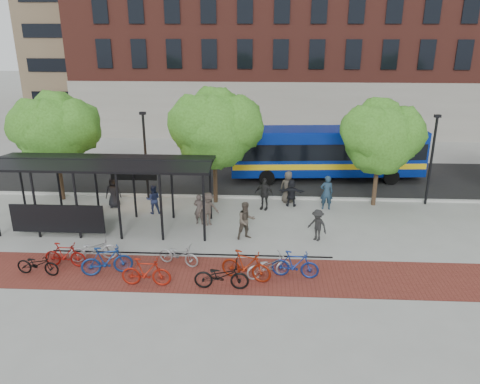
{
  "coord_description": "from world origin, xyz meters",
  "views": [
    {
      "loc": [
        -0.28,
        -21.82,
        9.72
      ],
      "look_at": [
        -1.45,
        0.62,
        1.6
      ],
      "focal_mm": 35.0,
      "sensor_mm": 36.0,
      "label": 1
    }
  ],
  "objects_px": {
    "tree_c": "(382,135)",
    "lamp_post_right": "(432,158)",
    "pedestrian_6": "(288,187)",
    "pedestrian_9": "(317,225)",
    "lamp_post_left": "(145,154)",
    "bike_5": "(146,272)",
    "bike_0": "(38,264)",
    "pedestrian_8": "(246,221)",
    "pedestrian_7": "(327,192)",
    "pedestrian_5": "(291,193)",
    "bus_shelter": "(102,170)",
    "bike_11": "(295,264)",
    "bike_10": "(269,266)",
    "pedestrian_0": "(113,192)",
    "bus": "(326,150)",
    "pedestrian_1": "(199,209)",
    "bike_2": "(94,249)",
    "tree_b": "(216,126)",
    "bike_6": "(179,254)",
    "bike_8": "(221,276)",
    "pedestrian_4": "(264,194)",
    "tree_a": "(56,128)",
    "pedestrian_3": "(208,209)",
    "bike_1": "(65,255)",
    "bike_9": "(246,266)",
    "pedestrian_2": "(153,199)"
  },
  "relations": [
    {
      "from": "pedestrian_4",
      "to": "pedestrian_7",
      "type": "distance_m",
      "value": 3.44
    },
    {
      "from": "bike_0",
      "to": "pedestrian_6",
      "type": "distance_m",
      "value": 13.76
    },
    {
      "from": "tree_c",
      "to": "pedestrian_1",
      "type": "distance_m",
      "value": 10.63
    },
    {
      "from": "bus_shelter",
      "to": "bike_8",
      "type": "distance_m",
      "value": 8.76
    },
    {
      "from": "bus_shelter",
      "to": "pedestrian_0",
      "type": "relative_size",
      "value": 6.07
    },
    {
      "from": "pedestrian_5",
      "to": "bus_shelter",
      "type": "bearing_deg",
      "value": 23.6
    },
    {
      "from": "bike_5",
      "to": "pedestrian_7",
      "type": "xyz_separation_m",
      "value": [
        8.0,
        8.5,
        0.38
      ]
    },
    {
      "from": "pedestrian_7",
      "to": "pedestrian_1",
      "type": "bearing_deg",
      "value": 19.26
    },
    {
      "from": "bus",
      "to": "bike_9",
      "type": "relative_size",
      "value": 5.99
    },
    {
      "from": "pedestrian_6",
      "to": "pedestrian_9",
      "type": "bearing_deg",
      "value": 113.54
    },
    {
      "from": "pedestrian_6",
      "to": "pedestrian_9",
      "type": "xyz_separation_m",
      "value": [
        1.16,
        -4.95,
        -0.15
      ]
    },
    {
      "from": "bus",
      "to": "pedestrian_1",
      "type": "height_order",
      "value": "bus"
    },
    {
      "from": "bike_2",
      "to": "bike_10",
      "type": "distance_m",
      "value": 7.64
    },
    {
      "from": "bike_6",
      "to": "bike_8",
      "type": "relative_size",
      "value": 0.87
    },
    {
      "from": "pedestrian_7",
      "to": "pedestrian_4",
      "type": "bearing_deg",
      "value": 2.93
    },
    {
      "from": "bike_2",
      "to": "pedestrian_8",
      "type": "distance_m",
      "value": 6.99
    },
    {
      "from": "bike_2",
      "to": "tree_b",
      "type": "bearing_deg",
      "value": -48.56
    },
    {
      "from": "bike_6",
      "to": "lamp_post_right",
      "type": "bearing_deg",
      "value": -40.99
    },
    {
      "from": "lamp_post_left",
      "to": "bike_8",
      "type": "relative_size",
      "value": 2.41
    },
    {
      "from": "pedestrian_1",
      "to": "pedestrian_3",
      "type": "relative_size",
      "value": 0.92
    },
    {
      "from": "tree_c",
      "to": "bike_8",
      "type": "relative_size",
      "value": 2.79
    },
    {
      "from": "bike_1",
      "to": "bike_10",
      "type": "height_order",
      "value": "bike_1"
    },
    {
      "from": "bike_2",
      "to": "bike_6",
      "type": "height_order",
      "value": "bike_2"
    },
    {
      "from": "tree_b",
      "to": "pedestrian_6",
      "type": "xyz_separation_m",
      "value": [
        4.05,
        0.1,
        -3.53
      ]
    },
    {
      "from": "pedestrian_7",
      "to": "tree_b",
      "type": "bearing_deg",
      "value": -7.95
    },
    {
      "from": "tree_c",
      "to": "lamp_post_right",
      "type": "xyz_separation_m",
      "value": [
        2.91,
        0.25,
        -1.31
      ]
    },
    {
      "from": "pedestrian_3",
      "to": "pedestrian_9",
      "type": "distance_m",
      "value": 5.56
    },
    {
      "from": "bus",
      "to": "pedestrian_0",
      "type": "distance_m",
      "value": 13.74
    },
    {
      "from": "lamp_post_right",
      "to": "pedestrian_8",
      "type": "relative_size",
      "value": 2.76
    },
    {
      "from": "bike_11",
      "to": "pedestrian_2",
      "type": "relative_size",
      "value": 1.2
    },
    {
      "from": "bike_0",
      "to": "lamp_post_right",
      "type": "bearing_deg",
      "value": -58.07
    },
    {
      "from": "bike_6",
      "to": "pedestrian_0",
      "type": "bearing_deg",
      "value": 54.15
    },
    {
      "from": "bus_shelter",
      "to": "bike_5",
      "type": "distance_m",
      "value": 6.86
    },
    {
      "from": "pedestrian_6",
      "to": "lamp_post_right",
      "type": "bearing_deg",
      "value": -168.6
    },
    {
      "from": "bike_6",
      "to": "bus",
      "type": "bearing_deg",
      "value": -14.29
    },
    {
      "from": "lamp_post_left",
      "to": "bike_5",
      "type": "relative_size",
      "value": 2.6
    },
    {
      "from": "bike_0",
      "to": "bike_2",
      "type": "bearing_deg",
      "value": -48.55
    },
    {
      "from": "bike_0",
      "to": "pedestrian_8",
      "type": "bearing_deg",
      "value": -59.27
    },
    {
      "from": "lamp_post_right",
      "to": "bike_11",
      "type": "xyz_separation_m",
      "value": [
        -7.93,
        -8.62,
        -2.17
      ]
    },
    {
      "from": "pedestrian_8",
      "to": "bike_8",
      "type": "bearing_deg",
      "value": -123.3
    },
    {
      "from": "tree_c",
      "to": "pedestrian_3",
      "type": "bearing_deg",
      "value": -159.89
    },
    {
      "from": "bike_11",
      "to": "bike_10",
      "type": "bearing_deg",
      "value": 100.85
    },
    {
      "from": "tree_c",
      "to": "bike_11",
      "type": "relative_size",
      "value": 3.08
    },
    {
      "from": "lamp_post_right",
      "to": "pedestrian_5",
      "type": "xyz_separation_m",
      "value": [
        -7.68,
        -0.71,
        -1.96
      ]
    },
    {
      "from": "tree_a",
      "to": "pedestrian_3",
      "type": "relative_size",
      "value": 3.52
    },
    {
      "from": "tree_b",
      "to": "bus",
      "type": "bearing_deg",
      "value": 34.88
    },
    {
      "from": "lamp_post_left",
      "to": "lamp_post_right",
      "type": "relative_size",
      "value": 1.0
    },
    {
      "from": "pedestrian_0",
      "to": "pedestrian_1",
      "type": "bearing_deg",
      "value": -32.01
    },
    {
      "from": "bike_5",
      "to": "pedestrian_7",
      "type": "bearing_deg",
      "value": -42.57
    },
    {
      "from": "bike_8",
      "to": "pedestrian_0",
      "type": "distance_m",
      "value": 10.69
    }
  ]
}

